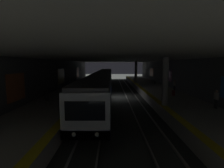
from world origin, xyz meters
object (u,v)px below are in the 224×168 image
object	(u,v)px
suitcase_rolling	(173,93)
bench_right_near	(60,87)
person_waiting_near	(174,85)
backpack_on_floor	(155,83)
person_walking_mid	(216,99)
bench_right_far	(79,78)
person_standing_far	(89,78)
pillar_far	(136,72)
bench_left_near	(160,82)
bench_left_mid	(153,79)
pillar_near	(165,82)
metro_train	(103,81)
trash_bin	(47,96)
bench_right_mid	(77,79)

from	to	relation	value
suitcase_rolling	bench_right_near	bearing A→B (deg)	73.68
person_waiting_near	backpack_on_floor	size ratio (longest dim) A/B	4.14
person_waiting_near	person_walking_mid	size ratio (longest dim) A/B	1.01
bench_right_far	person_standing_far	distance (m)	4.51
pillar_far	person_standing_far	bearing A→B (deg)	81.52
bench_left_near	bench_left_mid	distance (m)	6.12
bench_left_mid	suitcase_rolling	world-z (taller)	suitcase_rolling
bench_right_far	pillar_near	bearing A→B (deg)	-152.43
metro_train	person_standing_far	distance (m)	8.70
suitcase_rolling	trash_bin	bearing A→B (deg)	100.50
person_waiting_near	person_walking_mid	bearing A→B (deg)	-178.77
pillar_near	bench_left_near	world-z (taller)	pillar_near
bench_right_mid	person_standing_far	world-z (taller)	person_standing_far
bench_right_near	bench_right_far	bearing A→B (deg)	0.00
bench_left_near	bench_right_far	distance (m)	19.05
pillar_far	person_waiting_near	world-z (taller)	pillar_far
bench_left_mid	person_walking_mid	size ratio (longest dim) A/B	1.04
pillar_far	trash_bin	bearing A→B (deg)	145.20
bench_right_mid	bench_right_near	bearing A→B (deg)	180.00
bench_right_mid	suitcase_rolling	bearing A→B (deg)	-138.69
pillar_near	bench_left_mid	xyz separation A→B (m)	(22.33, -4.18, -1.75)
bench_left_mid	bench_right_mid	distance (m)	17.07
bench_right_mid	person_standing_far	distance (m)	3.23
metro_train	backpack_on_floor	size ratio (longest dim) A/B	100.81
suitcase_rolling	backpack_on_floor	size ratio (longest dim) A/B	2.44
metro_train	suitcase_rolling	size ratio (longest dim) A/B	41.35
pillar_near	pillar_far	distance (m)	19.71
person_walking_mid	suitcase_rolling	size ratio (longest dim) A/B	1.68
bench_right_mid	backpack_on_floor	xyz separation A→B (m)	(-4.49, -16.54, -0.32)
metro_train	person_standing_far	size ratio (longest dim) A/B	26.10
person_walking_mid	suitcase_rolling	xyz separation A→B (m)	(6.20, 1.54, -0.55)
pillar_far	suitcase_rolling	world-z (taller)	pillar_far
trash_bin	bench_left_mid	bearing A→B (deg)	-39.10
metro_train	bench_right_far	bearing A→B (deg)	28.97
metro_train	bench_right_near	size ratio (longest dim) A/B	23.72
pillar_far	bench_left_mid	world-z (taller)	pillar_far
pillar_near	backpack_on_floor	xyz separation A→B (m)	(18.17, -3.66, -2.08)
person_waiting_near	person_standing_far	xyz separation A→B (m)	(12.86, 14.01, -0.07)
person_walking_mid	backpack_on_floor	world-z (taller)	person_walking_mid
suitcase_rolling	trash_bin	distance (m)	15.06
metro_train	trash_bin	world-z (taller)	metro_train
pillar_near	backpack_on_floor	world-z (taller)	pillar_near
bench_right_mid	trash_bin	distance (m)	20.45
bench_right_near	suitcase_rolling	xyz separation A→B (m)	(-4.55, -15.55, -0.19)
metro_train	bench_left_near	distance (m)	11.15
bench_left_mid	person_waiting_near	distance (m)	13.99
pillar_near	person_standing_far	distance (m)	23.50
bench_left_near	bench_right_mid	xyz separation A→B (m)	(6.45, 17.07, 0.00)
bench_left_near	bench_right_near	xyz separation A→B (m)	(-6.68, 17.07, 0.00)
pillar_far	bench_left_near	bearing A→B (deg)	-129.94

